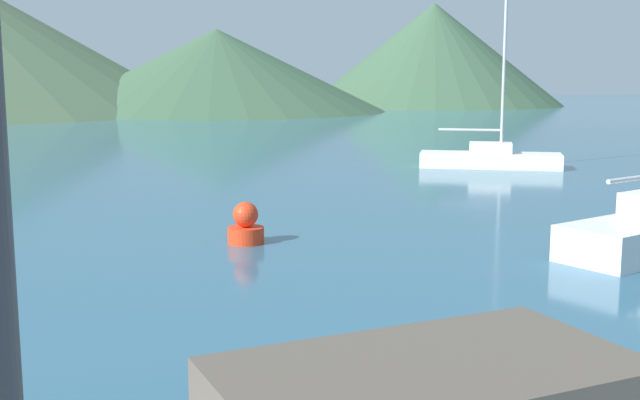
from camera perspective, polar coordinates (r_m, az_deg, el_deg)
The scene contains 4 objects.
sailboat_inner at distance 32.53m, azimuth 12.02°, elevation 3.02°, with size 5.58×3.82×7.97m.
buoy_marker at distance 17.75m, azimuth -5.31°, elevation -1.87°, with size 0.81×0.81×0.93m.
hill_east at distance 80.84m, azimuth -7.32°, elevation 9.14°, with size 33.32×33.32×8.03m.
hill_far_east at distance 97.04m, azimuth 8.09°, elevation 10.22°, with size 30.15×30.15×11.86m.
Camera 1 is at (-4.90, -1.29, 3.72)m, focal length 45.00 mm.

